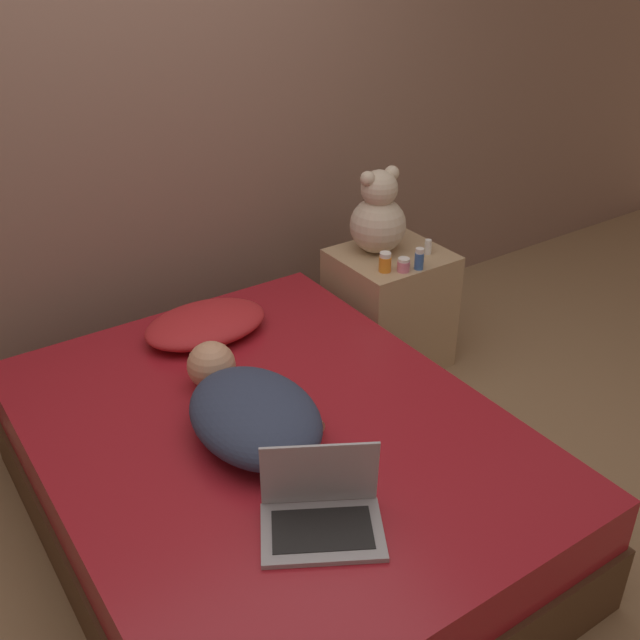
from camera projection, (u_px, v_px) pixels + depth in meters
name	position (u px, v px, depth m)	size (l,w,h in m)	color
ground_plane	(274.00, 524.00, 2.75)	(12.00, 12.00, 0.00)	#937551
wall_back	(106.00, 100.00, 2.99)	(8.00, 0.06, 2.60)	#846656
bed	(272.00, 477.00, 2.64)	(1.47, 1.90, 0.46)	#4C331E
nightstand	(389.00, 309.00, 3.58)	(0.49, 0.45, 0.58)	tan
pillow	(206.00, 324.00, 3.02)	(0.51, 0.35, 0.10)	red
person_lying	(250.00, 409.00, 2.46)	(0.43, 0.73, 0.18)	#2D3851
laptop	(321.00, 510.00, 2.10)	(0.41, 0.37, 0.25)	#9E9EA3
teddy_bear	(378.00, 216.00, 3.38)	(0.26, 0.26, 0.40)	beige
bottle_orange	(385.00, 262.00, 3.26)	(0.05, 0.05, 0.09)	orange
bottle_white	(428.00, 247.00, 3.42)	(0.03, 0.03, 0.07)	white
bottle_pink	(404.00, 265.00, 3.27)	(0.06, 0.06, 0.06)	pink
bottle_blue	(419.00, 259.00, 3.28)	(0.04, 0.04, 0.10)	#3866B2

